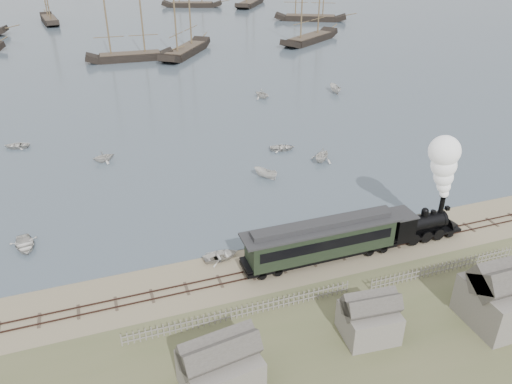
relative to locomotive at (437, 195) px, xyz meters
name	(u,v)px	position (x,y,z in m)	size (l,w,h in m)	color
ground	(285,254)	(-15.02, 2.00, -4.75)	(600.00, 600.00, 0.00)	tan
harbor_water	(116,6)	(-15.02, 172.00, -4.72)	(600.00, 336.00, 0.06)	#40515C
rail_track	(293,265)	(-15.02, 0.00, -4.71)	(120.00, 1.80, 0.16)	#3A251F
picket_fence_west	(243,317)	(-21.52, -5.00, -4.75)	(19.00, 0.10, 1.20)	slate
picket_fence_east	(443,273)	(-2.52, -5.50, -4.75)	(15.00, 0.10, 1.20)	slate
shed_mid	(367,335)	(-13.02, -10.00, -4.75)	(4.00, 3.50, 3.60)	slate
shed_right	(500,319)	(-2.02, -12.00, -4.75)	(6.00, 5.00, 5.10)	slate
locomotive	(437,195)	(0.00, 0.00, 0.00)	(8.29, 3.09, 10.33)	black
passenger_coach	(321,239)	(-12.24, 0.00, -2.44)	(15.16, 2.92, 3.68)	black
beached_dinghy	(221,256)	(-21.01, 3.25, -4.39)	(3.43, 2.45, 0.71)	silver
rowboat_0	(25,245)	(-38.59, 11.17, -4.30)	(3.72, 2.65, 0.77)	silver
rowboat_1	(104,156)	(-29.77, 29.22, -3.93)	(2.87, 2.48, 1.51)	silver
rowboat_2	(266,174)	(-11.22, 17.61, -4.07)	(3.19, 1.20, 1.23)	silver
rowboat_3	(282,148)	(-5.99, 25.00, -4.33)	(3.52, 2.51, 0.73)	silver
rowboat_4	(322,155)	(-2.49, 19.81, -3.78)	(3.46, 2.99, 1.82)	silver
rowboat_5	(335,89)	(13.14, 46.41, -3.97)	(3.73, 1.40, 1.44)	silver
rowboat_6	(17,145)	(-41.05, 38.08, -4.33)	(3.44, 2.46, 0.71)	silver
rowboat_7	(262,94)	(-0.80, 47.83, -3.83)	(3.28, 2.83, 1.73)	silver
schooner_2	(125,15)	(-19.79, 84.02, 5.31)	(19.71, 4.55, 20.00)	black
schooner_3	(183,11)	(-6.56, 85.61, 5.31)	(22.05, 5.09, 20.00)	black
schooner_4	(312,2)	(27.52, 88.72, 5.31)	(22.31, 5.15, 20.00)	black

